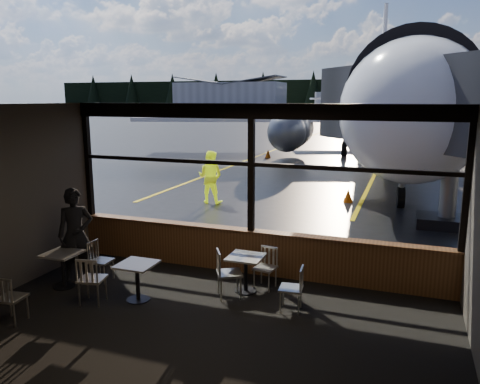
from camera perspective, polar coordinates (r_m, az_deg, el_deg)
The scene contains 31 objects.
ground_plane at distance 128.90m, azimuth 18.83°, elevation 9.17°, with size 520.00×520.00×0.00m, color black.
carpet_floor at distance 7.45m, azimuth -6.42°, elevation -17.53°, with size 8.00×6.00×0.01m, color black.
ceiling at distance 6.53m, azimuth -7.10°, elevation 10.41°, with size 8.00×6.00×0.04m, color #38332D.
wall_back at distance 4.48m, azimuth -24.69°, elevation -14.12°, with size 8.00×0.04×3.50m, color #464038.
window_sill at distance 9.82m, azimuth 1.34°, elevation -7.35°, with size 8.00×0.28×0.90m, color #58331A.
window_header at distance 9.30m, azimuth 1.42°, elevation 9.83°, with size 8.00×0.18×0.30m, color black.
mullion_left at distance 11.29m, azimuth -18.03°, elevation 3.69°, with size 0.12×0.12×2.60m, color black.
mullion_centre at distance 9.40m, azimuth 1.39°, elevation 2.81°, with size 0.12×0.12×2.60m, color black.
mullion_right at distance 8.99m, azimuth 26.03°, elevation 1.24°, with size 0.12×0.12×2.60m, color black.
window_transom at distance 9.39m, azimuth 1.39°, elevation 3.41°, with size 8.00×0.10×0.08m, color black.
airliner at distance 29.32m, azimuth 18.00°, elevation 15.39°, with size 32.34×38.80×11.86m, color white, non-canonical shape.
jet_bridge at distance 14.37m, azimuth 22.58°, elevation 6.30°, with size 9.54×11.66×5.09m, color #2B2C2E, non-canonical shape.
cafe_table_near at distance 8.93m, azimuth 0.70°, elevation -9.96°, with size 0.64×0.64×0.71m, color #9B968E, non-canonical shape.
cafe_table_mid at distance 8.76m, azimuth -12.37°, elevation -10.67°, with size 0.64×0.64×0.70m, color #AAA59C, non-canonical shape.
cafe_table_left at distance 9.75m, azimuth -20.74°, elevation -8.88°, with size 0.64×0.64×0.70m, color #A8A29B, non-canonical shape.
chair_near_e at distance 8.20m, azimuth 6.23°, elevation -11.65°, with size 0.44×0.44×0.81m, color #BCB6A9, non-canonical shape.
chair_near_w at distance 8.64m, azimuth -1.30°, elevation -9.95°, with size 0.50×0.50×0.92m, color #AFAA9E, non-canonical shape.
chair_near_n at distance 9.07m, azimuth 3.08°, elevation -9.29°, with size 0.44×0.44×0.81m, color beige, non-canonical shape.
chair_mid_s at distance 8.82m, azimuth -17.58°, elevation -10.13°, with size 0.49×0.49×0.89m, color #B1ABA0, non-canonical shape.
chair_mid_w at distance 9.80m, azimuth -16.55°, elevation -8.10°, with size 0.45×0.45×0.83m, color beige, non-canonical shape.
chair_left_s at distance 8.60m, azimuth -26.10°, elevation -11.56°, with size 0.46×0.46×0.84m, color #BBB7A9, non-canonical shape.
passenger at distance 9.90m, azimuth -19.40°, elevation -4.91°, with size 0.68×0.45×1.87m, color black.
ground_crew at distance 16.30m, azimuth -3.64°, elevation 1.86°, with size 0.89×0.69×1.82m, color #BFF219.
cone_nose at distance 16.87m, azimuth 13.04°, elevation -0.42°, with size 0.35×0.35×0.48m, color #E45207.
cone_wing at distance 28.85m, azimuth 3.43°, elevation 4.70°, with size 0.37×0.37×0.51m, color #FF6408.
hangar_left at distance 202.43m, azimuth -1.25°, elevation 11.91°, with size 45.00×18.00×11.00m, color silver, non-canonical shape.
hangar_mid at distance 193.85m, azimuth 19.41°, elevation 11.16°, with size 38.00×15.00×10.00m, color silver, non-canonical shape.
fuel_tank_a at distance 193.64m, azimuth 10.30°, elevation 11.02°, with size 8.00×8.00×6.00m, color silver.
fuel_tank_b at distance 192.20m, azimuth 13.29°, elevation 10.90°, with size 8.00×8.00×6.00m, color silver.
fuel_tank_c at distance 191.26m, azimuth 16.32°, elevation 10.75°, with size 8.00×8.00×6.00m, color silver.
treeline at distance 218.85m, azimuth 19.53°, elevation 11.36°, with size 360.00×3.00×12.00m, color black.
Camera 1 is at (2.95, -8.82, 3.60)m, focal length 35.00 mm.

